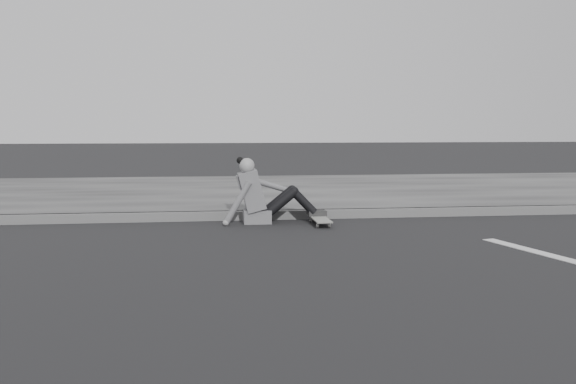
% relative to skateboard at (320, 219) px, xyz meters
% --- Properties ---
extents(ground, '(80.00, 80.00, 0.00)m').
position_rel_skateboard_xyz_m(ground, '(-1.09, -2.03, -0.07)').
color(ground, black).
rests_on(ground, ground).
extents(curb, '(24.00, 0.16, 0.12)m').
position_rel_skateboard_xyz_m(curb, '(-1.09, 0.55, -0.01)').
color(curb, '#505050').
rests_on(curb, ground).
extents(sidewalk, '(24.00, 6.00, 0.12)m').
position_rel_skateboard_xyz_m(sidewalk, '(-1.09, 3.57, -0.01)').
color(sidewalk, '#3A3A3A').
rests_on(sidewalk, ground).
extents(skateboard, '(0.20, 0.78, 0.09)m').
position_rel_skateboard_xyz_m(skateboard, '(0.00, 0.00, 0.00)').
color(skateboard, gray).
rests_on(skateboard, ground).
extents(seated_woman, '(1.38, 0.46, 0.88)m').
position_rel_skateboard_xyz_m(seated_woman, '(-0.73, 0.25, 0.29)').
color(seated_woman, '#565659').
rests_on(seated_woman, ground).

